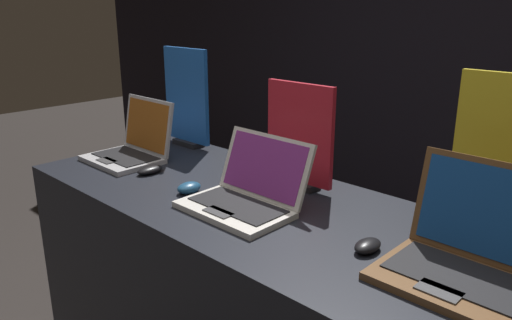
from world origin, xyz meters
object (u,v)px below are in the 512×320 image
(mouse_front, at_px, (150,170))
(laptop_back, at_px, (466,253))
(laptop_middle, at_px, (246,192))
(mouse_back, at_px, (368,246))
(promo_stand_front, at_px, (187,100))
(promo_stand_middle, at_px, (299,139))
(laptop_front, at_px, (132,146))
(mouse_middle, at_px, (189,188))

(mouse_front, distance_m, laptop_back, 1.23)
(laptop_middle, distance_m, mouse_back, 0.46)
(laptop_middle, distance_m, laptop_back, 0.70)
(mouse_front, xyz_separation_m, promo_stand_front, (-0.21, 0.37, 0.20))
(promo_stand_middle, bearing_deg, laptop_back, -16.68)
(laptop_front, bearing_deg, mouse_middle, -10.01)
(laptop_middle, bearing_deg, laptop_front, 176.82)
(promo_stand_front, distance_m, mouse_middle, 0.67)
(promo_stand_front, bearing_deg, laptop_front, -90.00)
(laptop_front, bearing_deg, promo_stand_middle, 17.46)
(promo_stand_front, xyz_separation_m, promo_stand_middle, (0.74, -0.08, -0.04))
(laptop_front, bearing_deg, mouse_back, -1.31)
(promo_stand_front, height_order, laptop_middle, promo_stand_front)
(laptop_back, relative_size, mouse_back, 3.69)
(promo_stand_front, relative_size, promo_stand_middle, 1.19)
(mouse_middle, bearing_deg, laptop_middle, 10.79)
(promo_stand_middle, bearing_deg, promo_stand_front, 174.17)
(mouse_front, distance_m, mouse_back, 0.98)
(mouse_front, xyz_separation_m, mouse_back, (0.98, 0.03, 0.00))
(promo_stand_front, bearing_deg, promo_stand_middle, -5.83)
(laptop_front, xyz_separation_m, laptop_back, (1.44, 0.02, 0.00))
(mouse_front, height_order, mouse_middle, mouse_middle)
(promo_stand_front, bearing_deg, laptop_back, -11.21)
(promo_stand_front, distance_m, promo_stand_middle, 0.74)
(laptop_back, bearing_deg, laptop_middle, -174.83)
(promo_stand_middle, xyz_separation_m, laptop_back, (0.70, -0.21, -0.12))
(laptop_front, height_order, promo_stand_front, promo_stand_front)
(laptop_middle, relative_size, laptop_back, 1.02)
(laptop_front, bearing_deg, laptop_back, 0.89)
(promo_stand_front, relative_size, mouse_middle, 4.94)
(laptop_middle, height_order, mouse_middle, laptop_middle)
(promo_stand_middle, distance_m, laptop_back, 0.74)
(mouse_front, height_order, promo_stand_front, promo_stand_front)
(laptop_middle, bearing_deg, mouse_middle, -169.21)
(promo_stand_front, relative_size, laptop_back, 1.28)
(promo_stand_middle, relative_size, laptop_back, 1.08)
(laptop_front, bearing_deg, laptop_middle, -3.18)
(laptop_back, height_order, mouse_back, laptop_back)
(laptop_front, xyz_separation_m, laptop_middle, (0.74, -0.04, -0.01))
(mouse_front, height_order, mouse_back, mouse_back)
(mouse_middle, xyz_separation_m, laptop_back, (0.95, 0.11, 0.05))
(mouse_front, bearing_deg, mouse_middle, -5.64)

